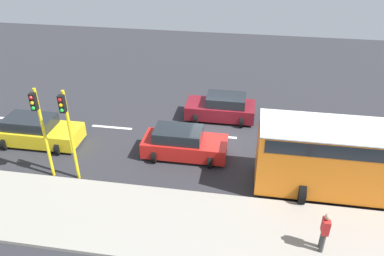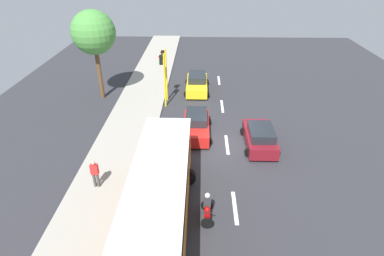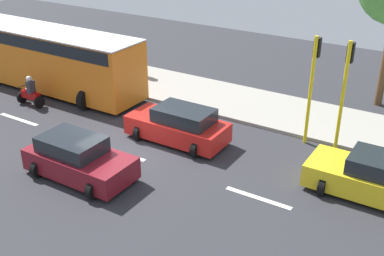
{
  "view_description": "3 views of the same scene",
  "coord_description": "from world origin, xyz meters",
  "px_view_note": "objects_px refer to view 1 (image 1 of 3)",
  "views": [
    {
      "loc": [
        17.78,
        1.62,
        10.98
      ],
      "look_at": [
        1.88,
        -0.99,
        1.53
      ],
      "focal_mm": 35.23,
      "sensor_mm": 36.0,
      "label": 1
    },
    {
      "loc": [
        1.86,
        18.19,
        11.6
      ],
      "look_at": [
        2.37,
        0.16,
        1.35
      ],
      "focal_mm": 29.67,
      "sensor_mm": 36.0,
      "label": 2
    },
    {
      "loc": [
        -12.66,
        -11.24,
        9.17
      ],
      "look_at": [
        2.01,
        -2.1,
        0.82
      ],
      "focal_mm": 44.72,
      "sensor_mm": 36.0,
      "label": 3
    }
  ],
  "objects_px": {
    "car_yellow_cab": "(37,131)",
    "traffic_light_midblock": "(68,125)",
    "car_red": "(183,143)",
    "pedestrian_near_signal": "(324,231)",
    "motorcycle": "(350,152)",
    "car_maroon": "(222,108)",
    "traffic_light_corner": "(40,122)"
  },
  "relations": [
    {
      "from": "car_yellow_cab",
      "to": "traffic_light_midblock",
      "type": "xyz_separation_m",
      "value": [
        2.66,
        3.41,
        2.22
      ]
    },
    {
      "from": "car_red",
      "to": "car_yellow_cab",
      "type": "relative_size",
      "value": 0.94
    },
    {
      "from": "car_yellow_cab",
      "to": "pedestrian_near_signal",
      "type": "distance_m",
      "value": 14.99
    },
    {
      "from": "car_yellow_cab",
      "to": "motorcycle",
      "type": "height_order",
      "value": "motorcycle"
    },
    {
      "from": "car_red",
      "to": "motorcycle",
      "type": "xyz_separation_m",
      "value": [
        -0.65,
        8.17,
        -0.07
      ]
    },
    {
      "from": "pedestrian_near_signal",
      "to": "traffic_light_midblock",
      "type": "height_order",
      "value": "traffic_light_midblock"
    },
    {
      "from": "car_maroon",
      "to": "motorcycle",
      "type": "distance_m",
      "value": 7.55
    },
    {
      "from": "car_red",
      "to": "car_yellow_cab",
      "type": "xyz_separation_m",
      "value": [
        0.08,
        -7.92,
        0.0
      ]
    },
    {
      "from": "car_maroon",
      "to": "pedestrian_near_signal",
      "type": "distance_m",
      "value": 10.65
    },
    {
      "from": "car_red",
      "to": "car_maroon",
      "type": "distance_m",
      "value": 4.5
    },
    {
      "from": "motorcycle",
      "to": "traffic_light_corner",
      "type": "xyz_separation_m",
      "value": [
        3.39,
        -13.95,
        2.29
      ]
    },
    {
      "from": "car_maroon",
      "to": "motorcycle",
      "type": "height_order",
      "value": "motorcycle"
    },
    {
      "from": "traffic_light_corner",
      "to": "traffic_light_midblock",
      "type": "distance_m",
      "value": 1.27
    },
    {
      "from": "car_maroon",
      "to": "motorcycle",
      "type": "bearing_deg",
      "value": 61.67
    },
    {
      "from": "traffic_light_corner",
      "to": "car_red",
      "type": "bearing_deg",
      "value": 115.36
    },
    {
      "from": "traffic_light_midblock",
      "to": "motorcycle",
      "type": "bearing_deg",
      "value": 104.98
    },
    {
      "from": "motorcycle",
      "to": "pedestrian_near_signal",
      "type": "relative_size",
      "value": 0.91
    },
    {
      "from": "car_yellow_cab",
      "to": "traffic_light_corner",
      "type": "relative_size",
      "value": 1.0
    },
    {
      "from": "traffic_light_midblock",
      "to": "car_yellow_cab",
      "type": "bearing_deg",
      "value": -127.97
    },
    {
      "from": "pedestrian_near_signal",
      "to": "car_red",
      "type": "bearing_deg",
      "value": -131.39
    },
    {
      "from": "car_yellow_cab",
      "to": "pedestrian_near_signal",
      "type": "height_order",
      "value": "pedestrian_near_signal"
    },
    {
      "from": "motorcycle",
      "to": "traffic_light_midblock",
      "type": "xyz_separation_m",
      "value": [
        3.39,
        -12.68,
        2.29
      ]
    },
    {
      "from": "car_yellow_cab",
      "to": "motorcycle",
      "type": "distance_m",
      "value": 16.11
    },
    {
      "from": "car_maroon",
      "to": "traffic_light_midblock",
      "type": "relative_size",
      "value": 0.9
    },
    {
      "from": "traffic_light_corner",
      "to": "car_maroon",
      "type": "bearing_deg",
      "value": 133.71
    },
    {
      "from": "motorcycle",
      "to": "pedestrian_near_signal",
      "type": "xyz_separation_m",
      "value": [
        6.02,
        -2.08,
        0.42
      ]
    },
    {
      "from": "car_red",
      "to": "pedestrian_near_signal",
      "type": "height_order",
      "value": "pedestrian_near_signal"
    },
    {
      "from": "car_yellow_cab",
      "to": "motorcycle",
      "type": "relative_size",
      "value": 2.94
    },
    {
      "from": "car_red",
      "to": "car_maroon",
      "type": "relative_size",
      "value": 1.05
    },
    {
      "from": "traffic_light_corner",
      "to": "motorcycle",
      "type": "bearing_deg",
      "value": 103.67
    },
    {
      "from": "car_yellow_cab",
      "to": "car_maroon",
      "type": "xyz_separation_m",
      "value": [
        -4.31,
        9.44,
        -0.0
      ]
    },
    {
      "from": "car_red",
      "to": "motorcycle",
      "type": "height_order",
      "value": "motorcycle"
    }
  ]
}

